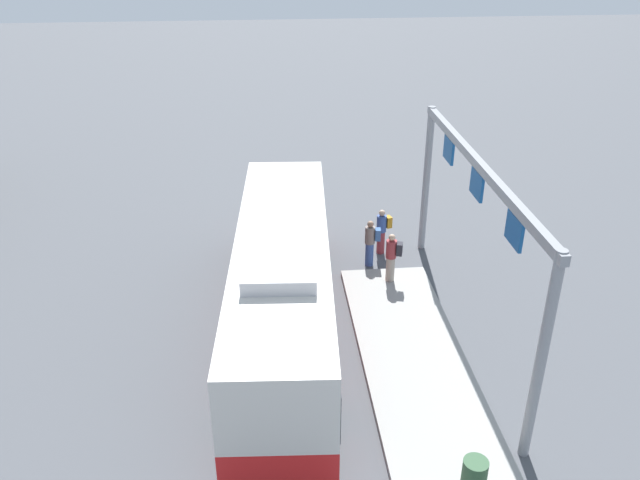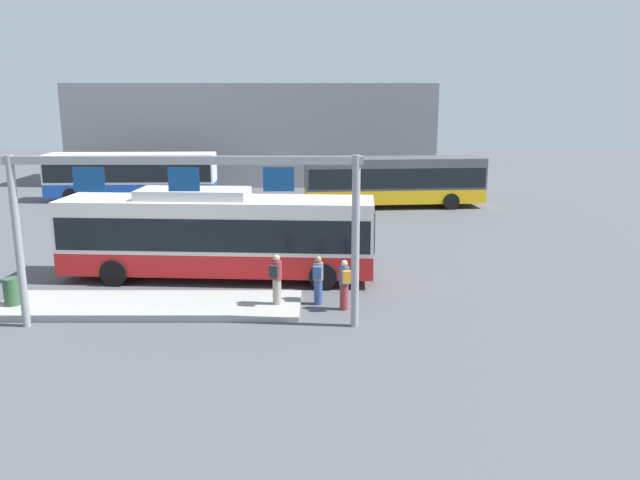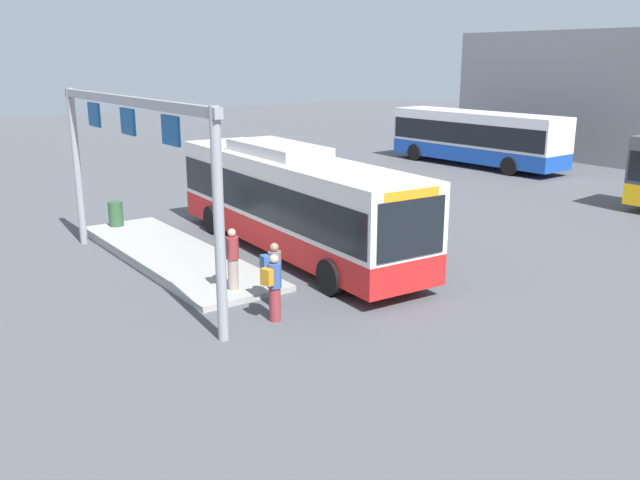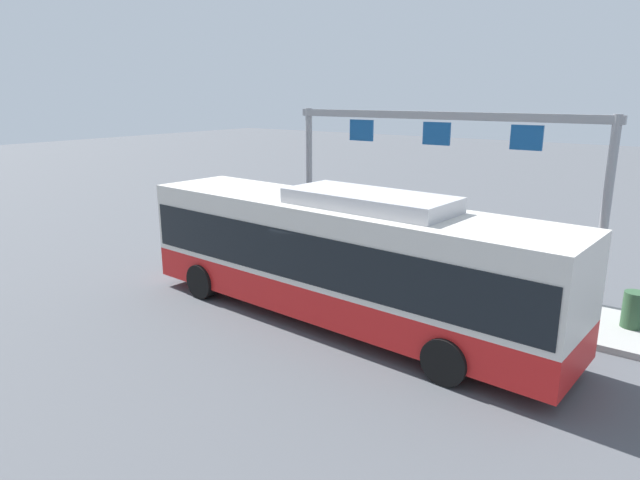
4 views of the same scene
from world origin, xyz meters
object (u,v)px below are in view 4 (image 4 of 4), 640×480
person_waiting_near (339,239)px  trash_bin (634,310)px  person_waiting_mid (298,241)px  bus_main (339,253)px  person_boarding (289,234)px

person_waiting_near → trash_bin: (-8.67, -0.05, -0.44)m
person_waiting_near → person_waiting_mid: 1.44m
person_waiting_mid → trash_bin: size_ratio=1.86×
person_waiting_near → person_waiting_mid: person_waiting_near is taller
person_waiting_near → trash_bin: size_ratio=1.86×
bus_main → person_waiting_near: 4.40m
trash_bin → person_waiting_near: bearing=0.3°
bus_main → trash_bin: size_ratio=13.18×
person_waiting_mid → person_boarding: bearing=-115.5°
person_boarding → trash_bin: person_boarding is taller
bus_main → person_waiting_mid: size_ratio=7.11×
person_waiting_near → bus_main: bearing=50.9°
bus_main → person_boarding: size_ratio=7.11×
bus_main → trash_bin: (-6.22, -3.62, -1.20)m
person_waiting_near → person_boarding: bearing=-75.7°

